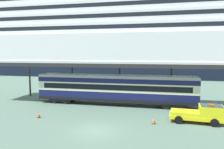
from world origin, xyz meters
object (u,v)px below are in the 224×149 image
(cruise_ship, at_px, (92,35))
(train_carriage, at_px, (115,88))
(traffic_cone_near, at_px, (39,115))
(traffic_cone_mid, at_px, (154,121))
(service_truck, at_px, (201,113))

(cruise_ship, distance_m, train_carriage, 47.48)
(traffic_cone_near, height_order, traffic_cone_mid, traffic_cone_near)
(cruise_ship, bearing_deg, train_carriage, -68.43)
(traffic_cone_near, distance_m, traffic_cone_mid, 12.53)
(cruise_ship, xyz_separation_m, traffic_cone_mid, (22.50, -50.33, -12.80))
(traffic_cone_near, bearing_deg, cruise_ship, 101.10)
(service_truck, bearing_deg, cruise_ship, 119.08)
(train_carriage, xyz_separation_m, service_truck, (10.21, -5.93, -1.32))
(cruise_ship, distance_m, traffic_cone_mid, 56.59)
(cruise_ship, height_order, train_carriage, cruise_ship)
(service_truck, height_order, traffic_cone_mid, service_truck)
(train_carriage, xyz_separation_m, traffic_cone_near, (-7.01, -7.91, -1.97))
(traffic_cone_near, bearing_deg, service_truck, 6.55)
(traffic_cone_near, bearing_deg, train_carriage, 48.44)
(service_truck, bearing_deg, traffic_cone_near, -173.45)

